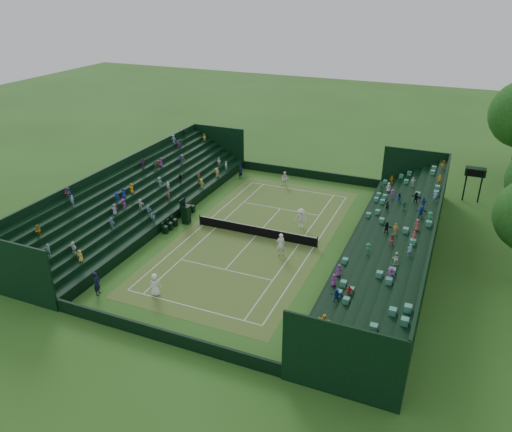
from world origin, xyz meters
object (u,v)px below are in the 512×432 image
object	(u,v)px
tennis_net	(256,231)
player_near_west	(155,285)
player_far_east	(301,218)
player_near_east	(281,244)
umpire_chair	(186,212)
player_far_west	(285,179)

from	to	relation	value
tennis_net	player_near_west	xyz separation A→B (m)	(-3.18, -11.57, 0.37)
player_near_west	player_far_east	distance (m)	16.10
tennis_net	player_near_east	distance (m)	4.08
tennis_net	umpire_chair	distance (m)	7.22
player_near_east	player_near_west	bearing A→B (deg)	25.74
player_near_west	player_far_west	size ratio (longest dim) A/B	1.05
player_near_west	player_near_east	world-z (taller)	player_near_east
tennis_net	player_far_east	xyz separation A→B (m)	(3.23, 3.20, 0.44)
player_near_west	player_near_east	bearing A→B (deg)	-146.66
tennis_net	umpire_chair	xyz separation A→B (m)	(-7.19, -0.17, 0.63)
player_near_west	player_near_east	xyz separation A→B (m)	(6.45, 9.17, 0.12)
tennis_net	player_far_west	xyz separation A→B (m)	(-1.71, 12.42, 0.33)
umpire_chair	player_near_east	xyz separation A→B (m)	(10.46, -2.22, -0.14)
umpire_chair	player_far_west	world-z (taller)	umpire_chair
player_near_west	tennis_net	bearing A→B (deg)	-126.92
umpire_chair	player_near_west	size ratio (longest dim) A/B	1.52
umpire_chair	player_far_east	world-z (taller)	umpire_chair
tennis_net	player_far_west	world-z (taller)	player_far_west
umpire_chair	player_near_west	world-z (taller)	umpire_chair
umpire_chair	player_far_east	size ratio (longest dim) A/B	1.40
player_near_east	player_far_west	size ratio (longest dim) A/B	1.19
tennis_net	player_near_east	size ratio (longest dim) A/B	5.74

